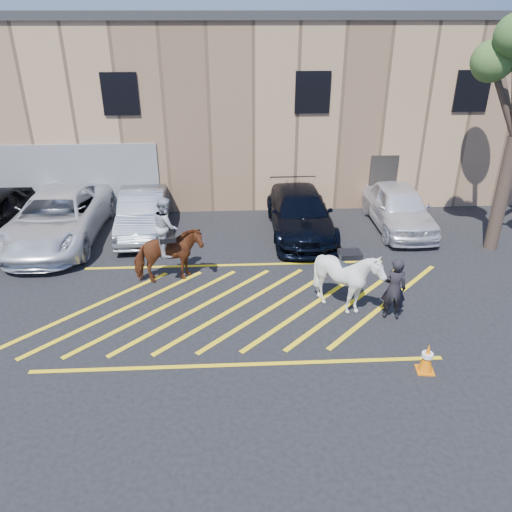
{
  "coord_description": "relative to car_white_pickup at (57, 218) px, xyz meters",
  "views": [
    {
      "loc": [
        -0.11,
        -11.97,
        7.35
      ],
      "look_at": [
        0.55,
        0.2,
        1.3
      ],
      "focal_mm": 35.0,
      "sensor_mm": 36.0,
      "label": 1
    }
  ],
  "objects": [
    {
      "name": "handler",
      "position": [
        10.19,
        -5.5,
        0.01
      ],
      "size": [
        0.69,
        0.52,
        1.73
      ],
      "primitive_type": "imported",
      "rotation": [
        0.0,
        0.0,
        2.97
      ],
      "color": "black",
      "rests_on": "ground"
    },
    {
      "name": "car_white_pickup",
      "position": [
        0.0,
        0.0,
        0.0
      ],
      "size": [
        2.89,
        6.15,
        1.7
      ],
      "primitive_type": "imported",
      "rotation": [
        0.0,
        0.0,
        -0.01
      ],
      "color": "white",
      "rests_on": "ground"
    },
    {
      "name": "saddled_white",
      "position": [
        9.07,
        -5.07,
        0.1
      ],
      "size": [
        1.57,
        1.75,
        1.88
      ],
      "color": "silver",
      "rests_on": "ground"
    },
    {
      "name": "ground",
      "position": [
        6.13,
        -4.48,
        -0.85
      ],
      "size": [
        90.0,
        90.0,
        0.0
      ],
      "primitive_type": "plane",
      "color": "black",
      "rests_on": "ground"
    },
    {
      "name": "hatching_zone",
      "position": [
        6.13,
        -4.78,
        -0.84
      ],
      "size": [
        12.6,
        5.12,
        0.01
      ],
      "color": "yellow",
      "rests_on": "ground"
    },
    {
      "name": "traffic_cone",
      "position": [
        10.32,
        -7.71,
        -0.48
      ],
      "size": [
        0.42,
        0.42,
        0.73
      ],
      "color": "orange",
      "rests_on": "ground"
    },
    {
      "name": "car_white_suv",
      "position": [
        12.22,
        0.52,
        -0.06
      ],
      "size": [
        1.88,
        4.67,
        1.59
      ],
      "primitive_type": "imported",
      "rotation": [
        0.0,
        0.0,
        -0.0
      ],
      "color": "white",
      "rests_on": "ground"
    },
    {
      "name": "car_blue_suv",
      "position": [
        8.52,
        0.22,
        -0.08
      ],
      "size": [
        2.17,
        5.29,
        1.53
      ],
      "primitive_type": "imported",
      "rotation": [
        0.0,
        0.0,
        0.0
      ],
      "color": "black",
      "rests_on": "ground"
    },
    {
      "name": "mounted_bay",
      "position": [
        4.16,
        -3.2,
        0.22
      ],
      "size": [
        2.15,
        1.33,
        2.64
      ],
      "color": "brown",
      "rests_on": "ground"
    },
    {
      "name": "warehouse",
      "position": [
        6.12,
        7.52,
        2.8
      ],
      "size": [
        32.42,
        10.2,
        7.3
      ],
      "color": "tan",
      "rests_on": "ground"
    },
    {
      "name": "car_silver_sedan",
      "position": [
        2.84,
        0.6,
        -0.1
      ],
      "size": [
        1.86,
        4.65,
        1.5
      ],
      "primitive_type": "imported",
      "rotation": [
        0.0,
        0.0,
        0.06
      ],
      "color": "#939AA1",
      "rests_on": "ground"
    }
  ]
}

